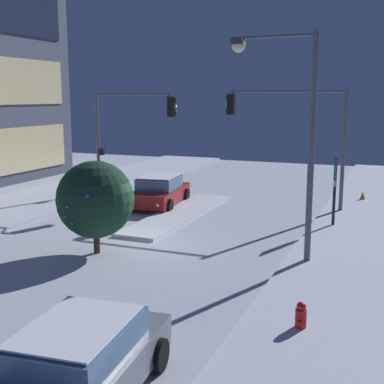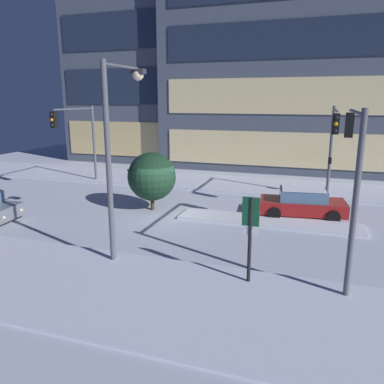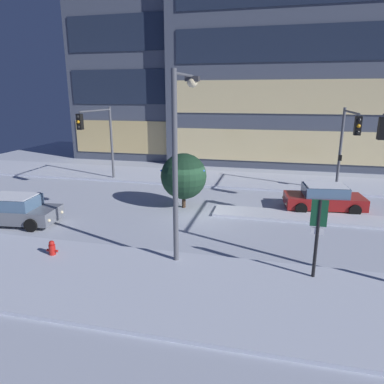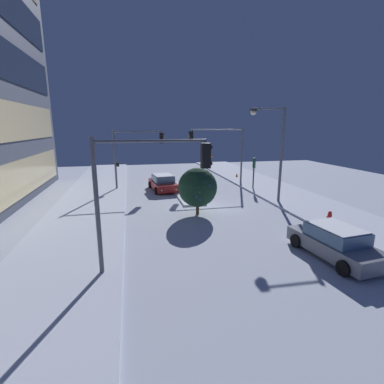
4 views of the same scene
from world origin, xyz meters
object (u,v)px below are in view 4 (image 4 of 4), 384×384
at_px(parking_info_sign, 254,169).
at_px(decorated_tree_median, 198,187).
at_px(traffic_light_corner_near_right, 220,144).
at_px(traffic_light_corner_far_left, 147,178).
at_px(street_lamp_arched, 273,142).
at_px(traffic_light_corner_far_right, 135,148).
at_px(car_far, 163,183).
at_px(fire_hydrant, 330,217).
at_px(car_near, 335,243).
at_px(construction_cone, 237,176).

xyz_separation_m(parking_info_sign, decorated_tree_median, (-6.64, 7.10, -0.05)).
bearing_deg(traffic_light_corner_near_right, traffic_light_corner_far_left, 63.35).
xyz_separation_m(traffic_light_corner_near_right, street_lamp_arched, (-8.12, -1.51, 0.67)).
height_order(traffic_light_corner_far_right, parking_info_sign, traffic_light_corner_far_right).
distance_m(car_far, fire_hydrant, 14.64).
distance_m(car_near, car_far, 16.85).
xyz_separation_m(traffic_light_corner_far_left, traffic_light_corner_near_right, (16.84, -8.45, 0.20)).
xyz_separation_m(car_far, street_lamp_arched, (-6.42, -7.61, 4.07)).
xyz_separation_m(car_far, traffic_light_corner_far_right, (1.29, 2.40, 3.19)).
relative_size(traffic_light_corner_near_right, decorated_tree_median, 1.80).
relative_size(car_far, traffic_light_corner_far_right, 0.82).
bearing_deg(traffic_light_corner_far_left, traffic_light_corner_near_right, 63.35).
height_order(traffic_light_corner_near_right, traffic_light_corner_far_right, traffic_light_corner_near_right).
relative_size(traffic_light_corner_near_right, parking_info_sign, 1.92).
relative_size(car_near, fire_hydrant, 6.31).
distance_m(parking_info_sign, decorated_tree_median, 9.72).
relative_size(car_far, decorated_tree_median, 1.43).
relative_size(car_near, construction_cone, 8.57).
relative_size(traffic_light_corner_near_right, fire_hydrant, 7.71).
bearing_deg(traffic_light_corner_near_right, car_near, 89.78).
bearing_deg(street_lamp_arched, traffic_light_corner_far_right, -35.80).
bearing_deg(traffic_light_corner_near_right, construction_cone, -135.49).
height_order(car_near, decorated_tree_median, decorated_tree_median).
height_order(parking_info_sign, decorated_tree_median, decorated_tree_median).
relative_size(traffic_light_corner_near_right, construction_cone, 10.48).
relative_size(traffic_light_corner_near_right, traffic_light_corner_far_right, 1.02).
bearing_deg(construction_cone, car_near, 171.11).
xyz_separation_m(car_far, traffic_light_corner_near_right, (1.71, -6.10, 3.40)).
distance_m(traffic_light_corner_far_right, fire_hydrant, 17.54).
distance_m(street_lamp_arched, parking_info_sign, 5.93).
bearing_deg(traffic_light_corner_near_right, street_lamp_arched, 100.54).
bearing_deg(car_far, car_near, 13.98).
bearing_deg(car_far, traffic_light_corner_far_left, -15.84).
height_order(car_far, traffic_light_corner_near_right, traffic_light_corner_near_right).
relative_size(traffic_light_corner_far_left, construction_cone, 10.10).
height_order(traffic_light_corner_far_left, parking_info_sign, traffic_light_corner_far_left).
relative_size(street_lamp_arched, decorated_tree_median, 2.27).
bearing_deg(car_near, street_lamp_arched, -15.30).
distance_m(traffic_light_corner_far_right, decorated_tree_median, 10.20).
distance_m(car_near, street_lamp_arched, 10.29).
height_order(traffic_light_corner_far_left, fire_hydrant, traffic_light_corner_far_left).
relative_size(traffic_light_corner_far_left, decorated_tree_median, 1.73).
xyz_separation_m(car_far, decorated_tree_median, (-7.94, -1.43, 1.17)).
distance_m(car_far, traffic_light_corner_near_right, 7.19).
height_order(street_lamp_arched, decorated_tree_median, street_lamp_arched).
relative_size(traffic_light_corner_far_left, traffic_light_corner_far_right, 0.99).
xyz_separation_m(traffic_light_corner_far_right, parking_info_sign, (-2.60, -10.93, -1.98)).
bearing_deg(street_lamp_arched, parking_info_sign, -98.45).
xyz_separation_m(traffic_light_corner_near_right, traffic_light_corner_far_right, (-0.41, 8.50, -0.21)).
xyz_separation_m(traffic_light_corner_far_left, street_lamp_arched, (8.72, -9.96, 0.86)).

